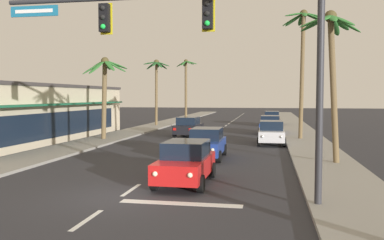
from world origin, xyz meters
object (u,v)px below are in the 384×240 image
object	(u,v)px
sedan_parked_far_kerb	(272,118)
palm_right_third	(303,46)
palm_left_third	(157,77)
palm_right_second	(331,48)
sedan_third_in_queue	(207,143)
palm_left_second	(105,81)
traffic_signal_mast	(216,38)
sedan_oncoming_far	(189,127)
palm_left_farthest	(186,79)
sedan_lead_at_stop_bar	(186,162)
sedan_parked_nearest_kerb	(271,132)
storefront_strip_left	(24,113)
sedan_parked_mid_kerb	(270,125)

from	to	relation	value
sedan_parked_far_kerb	palm_right_third	xyz separation A→B (m)	(2.19, -16.02, 6.51)
palm_left_third	palm_right_third	bearing A→B (deg)	-39.50
palm_right_second	palm_left_third	bearing A→B (deg)	122.57
sedan_third_in_queue	palm_left_second	size ratio (longest dim) A/B	0.69
traffic_signal_mast	sedan_oncoming_far	size ratio (longest dim) A/B	2.32
palm_left_farthest	palm_right_third	bearing A→B (deg)	-62.15
palm_left_third	palm_left_farthest	world-z (taller)	palm_left_farthest
sedan_lead_at_stop_bar	sedan_third_in_queue	distance (m)	6.79
sedan_oncoming_far	palm_right_third	world-z (taller)	palm_right_third
traffic_signal_mast	palm_left_third	xyz separation A→B (m)	(-11.02, 33.00, 0.31)
sedan_parked_nearest_kerb	sedan_lead_at_stop_bar	bearing A→B (deg)	-103.31
storefront_strip_left	sedan_lead_at_stop_bar	bearing A→B (deg)	-39.84
sedan_third_in_queue	storefront_strip_left	xyz separation A→B (m)	(-14.73, 5.65, 1.33)
sedan_third_in_queue	palm_right_second	bearing A→B (deg)	-10.42
sedan_lead_at_stop_bar	palm_right_second	xyz separation A→B (m)	(6.22, 5.61, 4.97)
sedan_oncoming_far	palm_left_third	distance (m)	13.54
sedan_parked_nearest_kerb	sedan_parked_far_kerb	xyz separation A→B (m)	(0.17, 19.31, 0.00)
sedan_parked_mid_kerb	palm_left_third	size ratio (longest dim) A/B	0.59
palm_left_third	storefront_strip_left	distance (m)	18.84
sedan_parked_mid_kerb	storefront_strip_left	xyz separation A→B (m)	(-18.22, -10.04, 1.33)
sedan_parked_mid_kerb	palm_right_third	size ratio (longest dim) A/B	0.44
traffic_signal_mast	palm_left_farthest	bearing A→B (deg)	102.40
sedan_third_in_queue	sedan_parked_nearest_kerb	size ratio (longest dim) A/B	1.00
sedan_parked_mid_kerb	palm_left_farthest	distance (m)	26.93
sedan_parked_far_kerb	sedan_third_in_queue	bearing A→B (deg)	-97.92
palm_left_farthest	palm_right_second	xyz separation A→B (m)	(15.36, -40.17, -0.20)
sedan_lead_at_stop_bar	palm_left_second	world-z (taller)	palm_left_second
sedan_parked_far_kerb	sedan_lead_at_stop_bar	bearing A→B (deg)	-96.03
palm_left_third	storefront_strip_left	bearing A→B (deg)	-107.10
traffic_signal_mast	sedan_third_in_queue	distance (m)	10.75
sedan_parked_mid_kerb	sedan_third_in_queue	bearing A→B (deg)	-102.54
traffic_signal_mast	sedan_oncoming_far	xyz separation A→B (m)	(-5.12, 21.78, -4.44)
sedan_parked_nearest_kerb	sedan_parked_mid_kerb	size ratio (longest dim) A/B	1.00
sedan_third_in_queue	sedan_parked_mid_kerb	distance (m)	16.07
sedan_lead_at_stop_bar	palm_left_second	bearing A→B (deg)	122.62
traffic_signal_mast	sedan_lead_at_stop_bar	distance (m)	5.50
sedan_oncoming_far	storefront_strip_left	xyz separation A→B (m)	(-11.34, -6.49, 1.33)
sedan_oncoming_far	palm_left_farthest	bearing A→B (deg)	101.73
palm_right_third	palm_left_second	bearing A→B (deg)	-168.55
sedan_parked_mid_kerb	palm_right_third	bearing A→B (deg)	-63.37
traffic_signal_mast	sedan_parked_nearest_kerb	xyz separation A→B (m)	(1.83, 17.18, -4.44)
sedan_third_in_queue	palm_left_second	xyz separation A→B (m)	(-9.14, 7.77, 3.80)
sedan_parked_mid_kerb	palm_right_second	world-z (taller)	palm_right_second
sedan_oncoming_far	palm_left_farthest	xyz separation A→B (m)	(-5.58, 26.86, 5.17)
sedan_parked_mid_kerb	sedan_parked_far_kerb	bearing A→B (deg)	88.75
sedan_lead_at_stop_bar	traffic_signal_mast	bearing A→B (deg)	-61.31
sedan_parked_nearest_kerb	palm_left_second	xyz separation A→B (m)	(-12.71, 0.23, 3.80)
sedan_lead_at_stop_bar	sedan_parked_far_kerb	distance (m)	33.83
palm_left_third	palm_right_second	distance (m)	29.12
sedan_parked_nearest_kerb	palm_left_second	size ratio (longest dim) A/B	0.69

